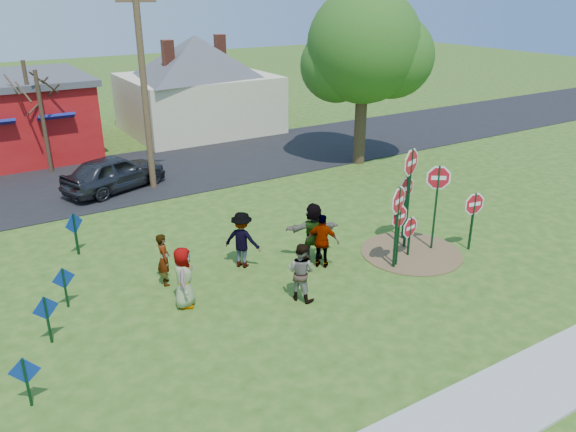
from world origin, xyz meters
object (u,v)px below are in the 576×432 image
object	(u,v)px
stop_sign_a	(399,222)
suv	(114,172)
stop_sign_c	(437,188)
leafy_tree	(366,52)
stop_sign_b	(410,173)
person_b	(164,259)
utility_pole	(144,81)
stop_sign_d	(406,193)
person_a	(184,277)

from	to	relation	value
stop_sign_a	suv	bearing A→B (deg)	105.46
stop_sign_c	leafy_tree	world-z (taller)	leafy_tree
stop_sign_a	stop_sign_b	world-z (taller)	stop_sign_b
stop_sign_c	stop_sign_a	bearing A→B (deg)	-135.57
person_b	utility_pole	bearing A→B (deg)	-5.13
person_b	utility_pole	size ratio (longest dim) A/B	0.18
stop_sign_c	leafy_tree	bearing A→B (deg)	100.38
stop_sign_b	leafy_tree	xyz separation A→B (m)	(4.84, 8.31, 2.63)
stop_sign_d	person_b	xyz separation A→B (m)	(-7.87, 1.26, -0.89)
suv	stop_sign_b	bearing A→B (deg)	-168.58
utility_pole	leafy_tree	bearing A→B (deg)	-9.68
stop_sign_b	leafy_tree	distance (m)	9.97
stop_sign_b	stop_sign_d	bearing A→B (deg)	32.34
stop_sign_c	utility_pole	distance (m)	12.18
person_b	leafy_tree	size ratio (longest dim) A/B	0.19
suv	stop_sign_c	bearing A→B (deg)	-167.36
stop_sign_b	leafy_tree	size ratio (longest dim) A/B	0.43
stop_sign_a	utility_pole	world-z (taller)	utility_pole
stop_sign_d	person_b	size ratio (longest dim) A/B	1.53
utility_pole	leafy_tree	distance (m)	9.98
suv	utility_pole	xyz separation A→B (m)	(1.44, -0.50, 3.65)
stop_sign_a	leafy_tree	xyz separation A→B (m)	(5.95, 9.14, 3.75)
suv	leafy_tree	world-z (taller)	leafy_tree
stop_sign_d	stop_sign_b	bearing A→B (deg)	-141.95
person_a	person_b	distance (m)	1.42
stop_sign_a	leafy_tree	distance (m)	11.53
leafy_tree	suv	bearing A→B (deg)	169.08
stop_sign_c	person_b	size ratio (longest dim) A/B	1.90
stop_sign_b	stop_sign_d	distance (m)	1.09
stop_sign_a	person_a	xyz separation A→B (m)	(-6.34, 1.19, -0.58)
stop_sign_d	person_b	distance (m)	8.02
person_b	stop_sign_b	bearing A→B (deg)	-91.56
stop_sign_d	leafy_tree	size ratio (longest dim) A/B	0.29
stop_sign_b	stop_sign_d	xyz separation A→B (m)	(0.40, 0.52, -0.87)
stop_sign_a	suv	distance (m)	12.51
stop_sign_a	leafy_tree	size ratio (longest dim) A/B	0.26
person_a	stop_sign_c	bearing A→B (deg)	-68.02
person_a	leafy_tree	world-z (taller)	leafy_tree
utility_pole	person_a	bearing A→B (deg)	-104.44
person_a	suv	bearing A→B (deg)	22.52
stop_sign_a	stop_sign_d	distance (m)	2.03
stop_sign_b	stop_sign_d	world-z (taller)	stop_sign_b
stop_sign_a	stop_sign_c	size ratio (longest dim) A/B	0.70
stop_sign_c	person_b	xyz separation A→B (m)	(-8.14, 2.33, -1.31)
stop_sign_a	leafy_tree	world-z (taller)	leafy_tree
person_a	person_b	world-z (taller)	person_a
stop_sign_b	person_b	size ratio (longest dim) A/B	2.24
leafy_tree	stop_sign_c	bearing A→B (deg)	-115.21
person_b	stop_sign_a	bearing A→B (deg)	-100.45
stop_sign_c	utility_pole	size ratio (longest dim) A/B	0.35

